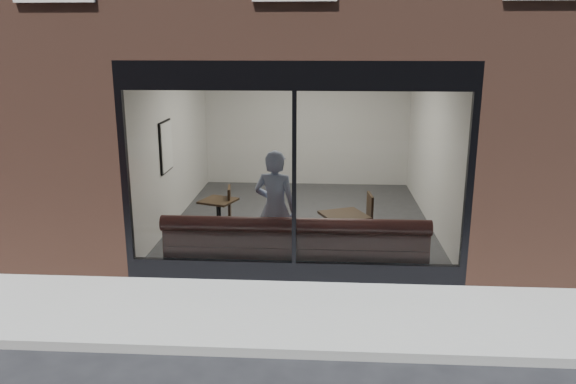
# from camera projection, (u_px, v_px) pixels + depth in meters

# --- Properties ---
(ground) EXTENTS (120.00, 120.00, 0.00)m
(ground) POSITION_uv_depth(u_px,v_px,m) (285.00, 354.00, 6.38)
(ground) COLOR black
(ground) RESTS_ON ground
(sidewalk_near) EXTENTS (40.00, 2.00, 0.01)m
(sidewalk_near) POSITION_uv_depth(u_px,v_px,m) (290.00, 313.00, 7.34)
(sidewalk_near) COLOR gray
(sidewalk_near) RESTS_ON ground
(kerb_near) EXTENTS (40.00, 0.10, 0.12)m
(kerb_near) POSITION_uv_depth(u_px,v_px,m) (284.00, 352.00, 6.32)
(kerb_near) COLOR gray
(kerb_near) RESTS_ON ground
(host_building_pier_left) EXTENTS (2.50, 12.00, 3.20)m
(host_building_pier_left) POSITION_uv_depth(u_px,v_px,m) (156.00, 119.00, 13.91)
(host_building_pier_left) COLOR brown
(host_building_pier_left) RESTS_ON ground
(host_building_pier_right) EXTENTS (2.50, 12.00, 3.20)m
(host_building_pier_right) POSITION_uv_depth(u_px,v_px,m) (463.00, 122.00, 13.46)
(host_building_pier_right) COLOR brown
(host_building_pier_right) RESTS_ON ground
(host_building_backfill) EXTENTS (5.00, 6.00, 3.20)m
(host_building_backfill) POSITION_uv_depth(u_px,v_px,m) (310.00, 107.00, 16.58)
(host_building_backfill) COLOR brown
(host_building_backfill) RESTS_ON ground
(cafe_floor) EXTENTS (6.00, 6.00, 0.00)m
(cafe_floor) POSITION_uv_depth(u_px,v_px,m) (302.00, 220.00, 11.20)
(cafe_floor) COLOR #2D2D30
(cafe_floor) RESTS_ON ground
(cafe_ceiling) EXTENTS (6.00, 6.00, 0.00)m
(cafe_ceiling) POSITION_uv_depth(u_px,v_px,m) (303.00, 56.00, 10.39)
(cafe_ceiling) COLOR white
(cafe_ceiling) RESTS_ON host_building_upper
(cafe_wall_back) EXTENTS (5.00, 0.00, 5.00)m
(cafe_wall_back) POSITION_uv_depth(u_px,v_px,m) (307.00, 121.00, 13.68)
(cafe_wall_back) COLOR silver
(cafe_wall_back) RESTS_ON ground
(cafe_wall_left) EXTENTS (0.00, 6.00, 6.00)m
(cafe_wall_left) POSITION_uv_depth(u_px,v_px,m) (175.00, 140.00, 10.94)
(cafe_wall_left) COLOR silver
(cafe_wall_left) RESTS_ON ground
(cafe_wall_right) EXTENTS (0.00, 6.00, 6.00)m
(cafe_wall_right) POSITION_uv_depth(u_px,v_px,m) (433.00, 143.00, 10.64)
(cafe_wall_right) COLOR silver
(cafe_wall_right) RESTS_ON ground
(storefront_kick) EXTENTS (5.00, 0.10, 0.30)m
(storefront_kick) POSITION_uv_depth(u_px,v_px,m) (294.00, 271.00, 8.32)
(storefront_kick) COLOR black
(storefront_kick) RESTS_ON ground
(storefront_header) EXTENTS (5.00, 0.10, 0.40)m
(storefront_header) POSITION_uv_depth(u_px,v_px,m) (295.00, 76.00, 7.59)
(storefront_header) COLOR black
(storefront_header) RESTS_ON host_building_upper
(storefront_mullion) EXTENTS (0.06, 0.10, 2.50)m
(storefront_mullion) POSITION_uv_depth(u_px,v_px,m) (294.00, 180.00, 7.96)
(storefront_mullion) COLOR black
(storefront_mullion) RESTS_ON storefront_kick
(storefront_glass) EXTENTS (4.80, 0.00, 4.80)m
(storefront_glass) POSITION_uv_depth(u_px,v_px,m) (294.00, 180.00, 7.93)
(storefront_glass) COLOR white
(storefront_glass) RESTS_ON storefront_kick
(banquette) EXTENTS (4.00, 0.55, 0.45)m
(banquette) POSITION_uv_depth(u_px,v_px,m) (295.00, 257.00, 8.68)
(banquette) COLOR black
(banquette) RESTS_ON cafe_floor
(person) EXTENTS (0.76, 0.59, 1.85)m
(person) POSITION_uv_depth(u_px,v_px,m) (275.00, 208.00, 8.79)
(person) COLOR #9DABD2
(person) RESTS_ON cafe_floor
(cafe_table_left) EXTENTS (0.71, 0.71, 0.04)m
(cafe_table_left) POSITION_uv_depth(u_px,v_px,m) (218.00, 201.00, 9.88)
(cafe_table_left) COLOR #322113
(cafe_table_left) RESTS_ON cafe_floor
(cafe_table_right) EXTENTS (0.87, 0.87, 0.04)m
(cafe_table_right) POSITION_uv_depth(u_px,v_px,m) (344.00, 215.00, 9.04)
(cafe_table_right) COLOR #322113
(cafe_table_right) RESTS_ON cafe_floor
(cafe_chair_left) EXTENTS (0.46, 0.46, 0.04)m
(cafe_chair_left) POSITION_uv_depth(u_px,v_px,m) (219.00, 225.00, 10.14)
(cafe_chair_left) COLOR #322113
(cafe_chair_left) RESTS_ON cafe_floor
(cafe_chair_right) EXTENTS (0.48, 0.48, 0.04)m
(cafe_chair_right) POSITION_uv_depth(u_px,v_px,m) (358.00, 234.00, 9.68)
(cafe_chair_right) COLOR #322113
(cafe_chair_right) RESTS_ON cafe_floor
(wall_poster) EXTENTS (0.02, 0.66, 0.88)m
(wall_poster) POSITION_uv_depth(u_px,v_px,m) (167.00, 146.00, 10.24)
(wall_poster) COLOR white
(wall_poster) RESTS_ON cafe_wall_left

